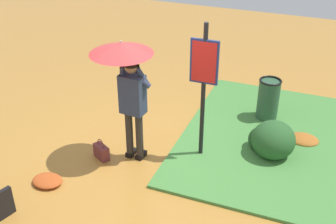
{
  "coord_description": "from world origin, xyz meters",
  "views": [
    {
      "loc": [
        -2.49,
        5.36,
        4.21
      ],
      "look_at": [
        -0.33,
        -0.14,
        0.85
      ],
      "focal_mm": 46.0,
      "sensor_mm": 36.0,
      "label": 1
    }
  ],
  "objects": [
    {
      "name": "leaf_pile_by_bench",
      "position": [
        1.13,
        1.21,
        0.05
      ],
      "size": [
        0.48,
        0.38,
        0.1
      ],
      "color": "#B74C1E",
      "rests_on": "ground_plane"
    },
    {
      "name": "ground_plane",
      "position": [
        0.0,
        0.0,
        0.0
      ],
      "size": [
        18.0,
        18.0,
        0.0
      ],
      "primitive_type": "plane",
      "color": "#B27A33"
    },
    {
      "name": "handbag",
      "position": [
        0.68,
        0.32,
        0.13
      ],
      "size": [
        0.33,
        0.27,
        0.37
      ],
      "color": "brown",
      "rests_on": "ground_plane"
    },
    {
      "name": "shrub_cluster",
      "position": [
        -1.9,
        -0.79,
        0.3
      ],
      "size": [
        0.79,
        0.71,
        0.64
      ],
      "color": "#285628",
      "rests_on": "ground_plane"
    },
    {
      "name": "person_with_umbrella",
      "position": [
        0.25,
        0.1,
        1.55
      ],
      "size": [
        0.96,
        0.96,
        2.04
      ],
      "color": "#2D2823",
      "rests_on": "ground_plane"
    },
    {
      "name": "info_sign_post",
      "position": [
        -0.82,
        -0.36,
        1.44
      ],
      "size": [
        0.44,
        0.07,
        2.3
      ],
      "color": "black",
      "rests_on": "ground_plane"
    },
    {
      "name": "trash_bin",
      "position": [
        -1.63,
        -1.96,
        0.42
      ],
      "size": [
        0.42,
        0.42,
        0.83
      ],
      "color": "#2D5138",
      "rests_on": "ground_plane"
    },
    {
      "name": "grass_verge",
      "position": [
        -2.74,
        -1.25,
        0.03
      ],
      "size": [
        4.8,
        4.0,
        0.05
      ],
      "color": "#47843D",
      "rests_on": "ground_plane"
    },
    {
      "name": "leaf_pile_near_person",
      "position": [
        -2.38,
        -1.4,
        0.06
      ],
      "size": [
        0.54,
        0.43,
        0.12
      ],
      "color": "#A86023",
      "rests_on": "ground_plane"
    }
  ]
}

